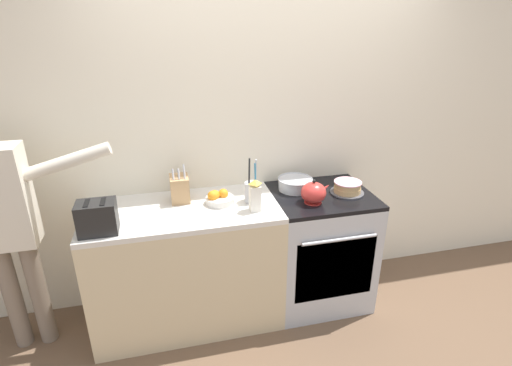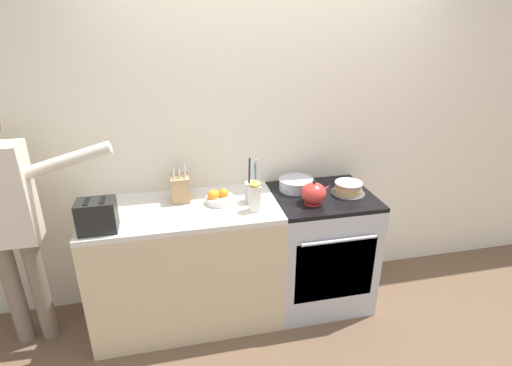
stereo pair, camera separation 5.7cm
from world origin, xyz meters
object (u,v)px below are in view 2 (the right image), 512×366
Objects in this scene: knife_block at (180,188)px; person_baker at (8,214)px; tea_kettle at (314,193)px; utensil_crock at (253,191)px; fruit_bowl at (219,198)px; mixing_bowl at (296,184)px; layer_cake at (348,188)px; stove_range at (319,248)px; toaster at (97,216)px; milk_carton at (255,196)px.

person_baker is at bearing -173.18° from knife_block.
knife_block is at bearing -5.31° from person_baker.
tea_kettle is 0.68× the size of utensil_crock.
fruit_bowl is 1.32m from person_baker.
knife_block is at bearing 179.48° from mixing_bowl.
fruit_bowl reaches higher than layer_cake.
fruit_bowl reaches higher than stove_range.
toaster is 0.98m from milk_carton.
tea_kettle is at bearing -163.39° from layer_cake.
utensil_crock is 1.02m from toaster.
knife_block is (-1.02, 0.13, 0.55)m from stove_range.
utensil_crock is 1.56m from person_baker.
utensil_crock is 0.15m from milk_carton.
milk_carton reaches higher than fruit_bowl.
layer_cake is 1.10× the size of milk_carton.
utensil_crock is (-0.53, 0.00, 0.53)m from stove_range.
tea_kettle is at bearing 3.25° from toaster.
mixing_bowl is 0.38m from utensil_crock.
toaster is 0.15× the size of person_baker.
mixing_bowl is 1.33× the size of fruit_bowl.
milk_carton reaches higher than tea_kettle.
layer_cake is at bearing -24.09° from mixing_bowl.
tea_kettle reaches higher than mixing_bowl.
stove_range is at bearing -12.33° from person_baker.
person_baker reaches higher than milk_carton.
milk_carton is (0.22, -0.17, 0.07)m from fruit_bowl.
utensil_crock reaches higher than toaster.
knife_block is at bearing 172.19° from layer_cake.
layer_cake is at bearing -13.07° from person_baker.
layer_cake is 0.31m from tea_kettle.
person_baker is (-1.91, -0.12, 0.02)m from mixing_bowl.
stove_range is at bearing -1.97° from fruit_bowl.
fruit_bowl is at bearing -22.93° from knife_block.
mixing_bowl is at bearing 9.66° from fruit_bowl.
person_baker reaches higher than fruit_bowl.
knife_block is (-1.20, 0.16, 0.05)m from layer_cake.
stove_range is 0.56m from tea_kettle.
milk_carton is 1.55m from person_baker.
person_baker is (-2.26, 0.04, 0.02)m from layer_cake.
mixing_bowl is 1.17× the size of milk_carton.
stove_range is 0.54m from mixing_bowl.
toaster is at bearing -166.48° from mixing_bowl.
knife_block is 1.07m from person_baker.
fruit_bowl is (-0.64, 0.15, -0.04)m from tea_kettle.
toaster is at bearing -32.45° from person_baker.
toaster is at bearing -146.65° from knife_block.
tea_kettle is 0.25m from mixing_bowl.
tea_kettle is at bearing -78.37° from mixing_bowl.
milk_carton is (0.47, -0.27, 0.01)m from knife_block.
milk_carton is at bearing -37.19° from fruit_bowl.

